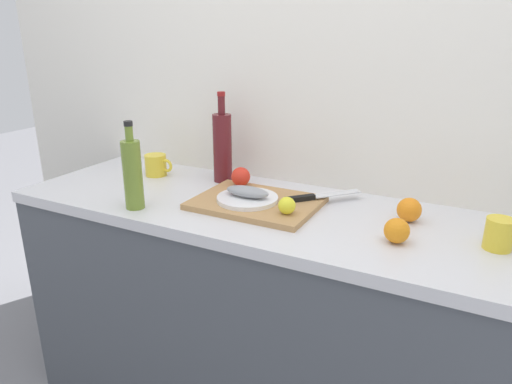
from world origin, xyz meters
TOP-DOWN VIEW (x-y plane):
  - back_wall at (0.00, 0.33)m, footprint 3.20×0.05m
  - kitchen_counter at (0.00, 0.00)m, footprint 2.00×0.60m
  - cutting_board at (-0.11, -0.00)m, footprint 0.42×0.31m
  - white_plate at (-0.14, -0.02)m, footprint 0.21×0.21m
  - fish_fillet at (-0.14, -0.02)m, footprint 0.16×0.07m
  - chef_knife at (0.06, 0.10)m, footprint 0.22×0.23m
  - lemon_0 at (0.03, -0.07)m, footprint 0.06×0.06m
  - tomato_0 at (-0.24, 0.11)m, footprint 0.07×0.07m
  - olive_oil_bottle at (-0.47, -0.21)m, footprint 0.06×0.06m
  - wine_bottle at (-0.36, 0.19)m, footprint 0.07×0.07m
  - coffee_mug_0 at (-0.65, 0.12)m, footprint 0.13×0.09m
  - coffee_mug_1 at (0.64, 0.01)m, footprint 0.12×0.08m
  - orange_0 at (0.38, 0.10)m, footprint 0.08×0.08m
  - orange_1 at (0.38, -0.08)m, footprint 0.07×0.07m

SIDE VIEW (x-z plane):
  - kitchen_counter at x=0.00m, z-range 0.00..0.90m
  - cutting_board at x=-0.11m, z-range 0.90..0.92m
  - white_plate at x=-0.14m, z-range 0.92..0.93m
  - chef_knife at x=0.06m, z-range 0.92..0.94m
  - orange_1 at x=0.38m, z-range 0.90..0.97m
  - orange_0 at x=0.38m, z-range 0.90..0.98m
  - coffee_mug_0 at x=-0.65m, z-range 0.90..0.99m
  - coffee_mug_1 at x=0.64m, z-range 0.90..0.99m
  - lemon_0 at x=0.03m, z-range 0.92..0.98m
  - fish_fillet at x=-0.14m, z-range 0.94..0.97m
  - tomato_0 at x=-0.24m, z-range 0.92..0.99m
  - olive_oil_bottle at x=-0.47m, z-range 0.87..1.17m
  - wine_bottle at x=-0.36m, z-range 0.87..1.22m
  - back_wall at x=0.00m, z-range 0.00..2.50m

